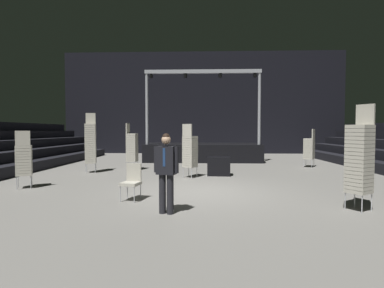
# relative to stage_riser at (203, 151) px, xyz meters

# --- Properties ---
(ground_plane) EXTENTS (22.00, 30.00, 0.10)m
(ground_plane) POSITION_rel_stage_riser_xyz_m (0.00, -9.12, -0.65)
(ground_plane) COLOR slate
(arena_end_wall) EXTENTS (22.00, 0.30, 8.00)m
(arena_end_wall) POSITION_rel_stage_riser_xyz_m (0.00, 5.88, 3.40)
(arena_end_wall) COLOR black
(arena_end_wall) RESTS_ON ground_plane
(stage_riser) EXTENTS (6.75, 2.99, 5.16)m
(stage_riser) POSITION_rel_stage_riser_xyz_m (0.00, 0.00, 0.00)
(stage_riser) COLOR black
(stage_riser) RESTS_ON ground_plane
(man_with_tie) EXTENTS (0.57, 0.33, 1.74)m
(man_with_tie) POSITION_rel_stage_riser_xyz_m (-0.77, -11.49, 0.39)
(man_with_tie) COLOR black
(man_with_tie) RESTS_ON ground_plane
(chair_stack_front_left) EXTENTS (0.61, 0.61, 2.39)m
(chair_stack_front_left) POSITION_rel_stage_riser_xyz_m (3.51, -11.08, 0.60)
(chair_stack_front_left) COLOR #B2B5BA
(chair_stack_front_left) RESTS_ON ground_plane
(chair_stack_front_right) EXTENTS (0.60, 0.60, 2.05)m
(chair_stack_front_right) POSITION_rel_stage_riser_xyz_m (-0.48, -6.49, 0.43)
(chair_stack_front_right) COLOR #B2B5BA
(chair_stack_front_right) RESTS_ON ground_plane
(chair_stack_mid_left) EXTENTS (0.61, 0.61, 1.88)m
(chair_stack_mid_left) POSITION_rel_stage_riser_xyz_m (5.24, -3.04, 0.34)
(chair_stack_mid_left) COLOR #B2B5BA
(chair_stack_mid_left) RESTS_ON ground_plane
(chair_stack_mid_right) EXTENTS (0.54, 0.54, 2.56)m
(chair_stack_mid_right) POSITION_rel_stage_riser_xyz_m (-4.80, -5.26, 0.68)
(chair_stack_mid_right) COLOR #B2B5BA
(chair_stack_mid_right) RESTS_ON ground_plane
(chair_stack_mid_centre) EXTENTS (0.48, 0.48, 2.14)m
(chair_stack_mid_centre) POSITION_rel_stage_riser_xyz_m (-3.21, -4.44, 0.47)
(chair_stack_mid_centre) COLOR #B2B5BA
(chair_stack_mid_centre) RESTS_ON ground_plane
(chair_stack_rear_left) EXTENTS (0.59, 0.59, 1.79)m
(chair_stack_rear_left) POSITION_rel_stage_riser_xyz_m (-5.57, -8.79, 0.30)
(chair_stack_rear_left) COLOR #B2B5BA
(chair_stack_rear_left) RESTS_ON ground_plane
(equipment_road_case) EXTENTS (0.93, 0.64, 0.75)m
(equipment_road_case) POSITION_rel_stage_riser_xyz_m (0.65, -5.90, -0.23)
(equipment_road_case) COLOR black
(equipment_road_case) RESTS_ON ground_plane
(loose_chair_near_man) EXTENTS (0.53, 0.53, 0.95)m
(loose_chair_near_man) POSITION_rel_stage_riser_xyz_m (-1.82, -10.26, -0.06)
(loose_chair_near_man) COLOR #B2B5BA
(loose_chair_near_man) RESTS_ON ground_plane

